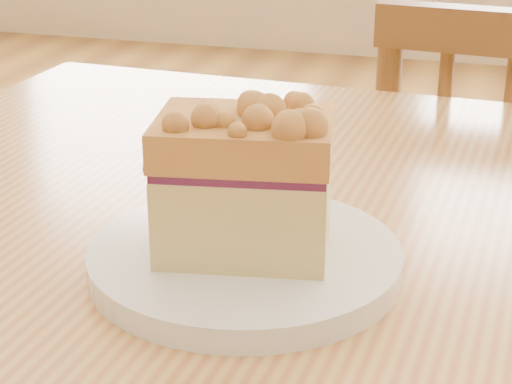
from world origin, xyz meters
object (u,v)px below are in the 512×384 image
at_px(plate, 245,260).
at_px(cake_slice, 243,177).
at_px(cafe_table_main, 456,336).
at_px(cafe_chair_main, 500,269).

height_order(plate, cake_slice, cake_slice).
xyz_separation_m(cafe_table_main, cake_slice, (-0.16, -0.11, 0.17)).
distance_m(cafe_table_main, cafe_chair_main, 0.62).
distance_m(cafe_chair_main, cake_slice, 0.81).
xyz_separation_m(plate, cake_slice, (-0.00, -0.00, 0.07)).
height_order(cafe_table_main, cake_slice, cake_slice).
distance_m(cafe_table_main, cake_slice, 0.26).
xyz_separation_m(cafe_chair_main, plate, (-0.20, -0.69, 0.32)).
height_order(cafe_chair_main, plate, cafe_chair_main).
bearing_deg(plate, cake_slice, -160.31).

